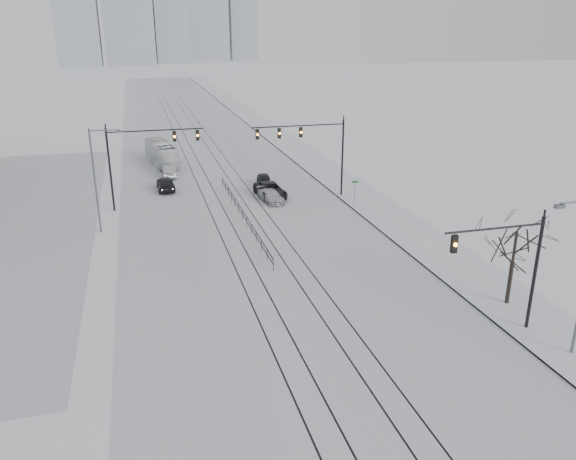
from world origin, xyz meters
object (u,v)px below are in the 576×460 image
at_px(traffic_mast_near, 513,261).
at_px(sedan_nb_right, 271,196).
at_px(sedan_sb_outer, 169,171).
at_px(bare_tree, 516,239).
at_px(sedan_sb_inner, 166,184).
at_px(sedan_nb_far, 264,180).
at_px(box_truck, 162,153).
at_px(sedan_nb_front, 270,190).

xyz_separation_m(traffic_mast_near, sedan_nb_right, (-6.93, 28.91, -3.95)).
xyz_separation_m(sedan_sb_outer, sedan_nb_right, (9.26, -13.08, -0.12)).
bearing_deg(bare_tree, sedan_nb_right, 109.82).
relative_size(bare_tree, sedan_nb_right, 1.44).
bearing_deg(sedan_sb_outer, sedan_sb_inner, 84.52).
relative_size(sedan_nb_right, sedan_nb_far, 1.10).
height_order(sedan_sb_outer, box_truck, box_truck).
relative_size(traffic_mast_near, sedan_nb_right, 1.65).
bearing_deg(sedan_nb_front, box_truck, 114.59).
height_order(bare_tree, sedan_nb_far, bare_tree).
relative_size(sedan_sb_outer, sedan_nb_front, 0.83).
xyz_separation_m(traffic_mast_near, box_truck, (-16.66, 48.92, -3.13)).
bearing_deg(sedan_nb_far, sedan_sb_inner, -175.89).
distance_m(sedan_sb_inner, sedan_nb_far, 10.79).
bearing_deg(box_truck, traffic_mast_near, 99.70).
bearing_deg(sedan_nb_right, sedan_nb_front, 69.87).
bearing_deg(box_truck, sedan_nb_right, 106.83).
bearing_deg(sedan_sb_outer, box_truck, -83.90).
bearing_deg(sedan_nb_front, sedan_nb_far, 81.44).
bearing_deg(sedan_nb_right, sedan_sb_outer, 116.77).
height_order(sedan_sb_outer, sedan_nb_far, sedan_sb_outer).
bearing_deg(traffic_mast_near, sedan_sb_inner, 115.24).
bearing_deg(sedan_nb_front, sedan_sb_outer, 125.82).
distance_m(sedan_sb_inner, sedan_nb_right, 12.32).
bearing_deg(traffic_mast_near, sedan_nb_right, 103.48).
bearing_deg(traffic_mast_near, sedan_sb_outer, 111.08).
bearing_deg(bare_tree, box_truck, 112.56).
relative_size(sedan_nb_front, sedan_nb_far, 1.39).
bearing_deg(sedan_sb_outer, traffic_mast_near, 113.25).
bearing_deg(traffic_mast_near, bare_tree, 51.24).
bearing_deg(bare_tree, sedan_nb_front, 108.11).
bearing_deg(sedan_sb_inner, traffic_mast_near, 113.79).
relative_size(sedan_sb_inner, sedan_nb_far, 1.17).
bearing_deg(traffic_mast_near, sedan_nb_far, 100.06).
xyz_separation_m(bare_tree, sedan_sb_outer, (-18.60, 38.99, -3.75)).
xyz_separation_m(sedan_nb_right, box_truck, (-9.73, 20.01, 0.82)).
distance_m(traffic_mast_near, sedan_nb_front, 31.48).
distance_m(traffic_mast_near, box_truck, 51.77).
bearing_deg(sedan_nb_front, traffic_mast_near, -81.93).
relative_size(bare_tree, sedan_nb_front, 1.14).
bearing_deg(bare_tree, sedan_sb_outer, 115.50).
xyz_separation_m(sedan_sb_outer, box_truck, (-0.48, 6.92, 0.70)).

